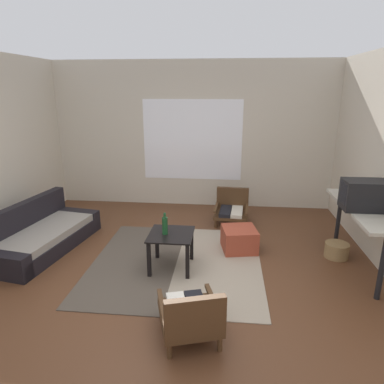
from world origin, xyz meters
name	(u,v)px	position (x,y,z in m)	size (l,w,h in m)	color
ground_plane	(166,288)	(0.00, 0.00, 0.00)	(7.80, 7.80, 0.00)	#56331E
far_wall_with_window	(193,135)	(0.00, 3.06, 1.35)	(5.60, 0.13, 2.70)	beige
area_rug	(177,263)	(0.04, 0.60, 0.00)	(2.19, 2.27, 0.01)	#4C4238
couch	(40,235)	(-1.95, 0.83, 0.20)	(1.05, 1.87, 0.65)	black
coffee_table	(171,241)	(-0.01, 0.47, 0.37)	(0.54, 0.56, 0.47)	black
armchair_by_window	(232,208)	(0.76, 2.16, 0.24)	(0.60, 0.62, 0.55)	#472D19
armchair_striped_foreground	(191,315)	(0.37, -0.80, 0.25)	(0.69, 0.76, 0.56)	#472D19
ottoman_orange	(239,239)	(0.86, 1.06, 0.16)	(0.46, 0.46, 0.33)	#993D28
console_shelf	(360,214)	(2.33, 0.78, 0.71)	(0.41, 1.63, 0.79)	#B2AD9E
crt_television	(366,195)	(2.32, 0.71, 0.97)	(0.54, 0.33, 0.36)	black
clay_vase	(355,192)	(2.33, 1.07, 0.91)	(0.24, 0.24, 0.30)	#A87047
glass_bottle	(165,225)	(-0.08, 0.45, 0.59)	(0.07, 0.07, 0.28)	#194723
wicker_basket	(337,250)	(2.17, 0.99, 0.10)	(0.31, 0.31, 0.20)	olive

